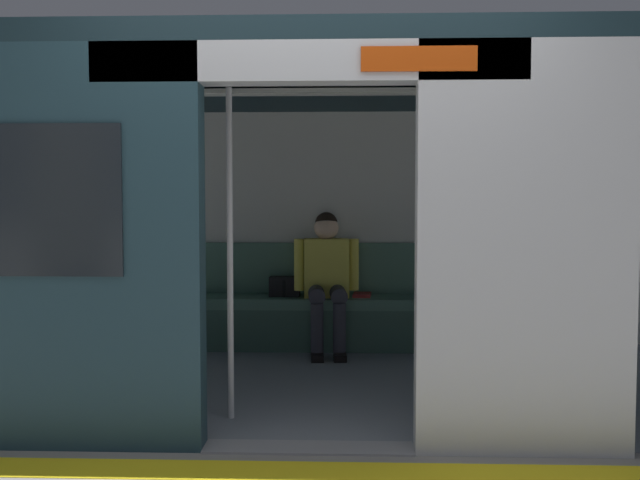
{
  "coord_description": "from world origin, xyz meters",
  "views": [
    {
      "loc": [
        -0.18,
        3.5,
        1.27
      ],
      "look_at": [
        -0.01,
        -1.35,
        1.0
      ],
      "focal_mm": 39.01,
      "sensor_mm": 36.0,
      "label": 1
    }
  ],
  "objects_px": {
    "train_car": "(307,172)",
    "bench_seat": "(323,309)",
    "handbag": "(285,286)",
    "grab_pole_door": "(230,245)",
    "book": "(362,295)",
    "person_seated": "(327,272)"
  },
  "relations": [
    {
      "from": "bench_seat",
      "to": "book",
      "type": "bearing_deg",
      "value": -169.62
    },
    {
      "from": "person_seated",
      "to": "grab_pole_door",
      "type": "xyz_separation_m",
      "value": [
        0.51,
        1.87,
        0.35
      ]
    },
    {
      "from": "bench_seat",
      "to": "book",
      "type": "height_order",
      "value": "book"
    },
    {
      "from": "train_car",
      "to": "book",
      "type": "distance_m",
      "value": 1.59
    },
    {
      "from": "train_car",
      "to": "bench_seat",
      "type": "height_order",
      "value": "train_car"
    },
    {
      "from": "handbag",
      "to": "grab_pole_door",
      "type": "distance_m",
      "value": 2.03
    },
    {
      "from": "handbag",
      "to": "book",
      "type": "xyz_separation_m",
      "value": [
        -0.67,
        -0.01,
        -0.07
      ]
    },
    {
      "from": "train_car",
      "to": "handbag",
      "type": "xyz_separation_m",
      "value": [
        0.26,
        -1.15,
        -0.94
      ]
    },
    {
      "from": "handbag",
      "to": "train_car",
      "type": "bearing_deg",
      "value": 102.65
    },
    {
      "from": "train_car",
      "to": "handbag",
      "type": "distance_m",
      "value": 1.51
    },
    {
      "from": "grab_pole_door",
      "to": "person_seated",
      "type": "bearing_deg",
      "value": -105.32
    },
    {
      "from": "bench_seat",
      "to": "handbag",
      "type": "xyz_separation_m",
      "value": [
        0.33,
        -0.05,
        0.19
      ]
    },
    {
      "from": "train_car",
      "to": "bench_seat",
      "type": "distance_m",
      "value": 1.58
    },
    {
      "from": "handbag",
      "to": "bench_seat",
      "type": "bearing_deg",
      "value": 171.67
    },
    {
      "from": "handbag",
      "to": "book",
      "type": "height_order",
      "value": "handbag"
    },
    {
      "from": "bench_seat",
      "to": "book",
      "type": "relative_size",
      "value": 12.89
    },
    {
      "from": "bench_seat",
      "to": "handbag",
      "type": "height_order",
      "value": "handbag"
    },
    {
      "from": "bench_seat",
      "to": "book",
      "type": "distance_m",
      "value": 0.36
    },
    {
      "from": "book",
      "to": "grab_pole_door",
      "type": "distance_m",
      "value": 2.21
    },
    {
      "from": "bench_seat",
      "to": "person_seated",
      "type": "relative_size",
      "value": 2.41
    },
    {
      "from": "grab_pole_door",
      "to": "book",
      "type": "bearing_deg",
      "value": -112.33
    },
    {
      "from": "train_car",
      "to": "person_seated",
      "type": "relative_size",
      "value": 5.43
    }
  ]
}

